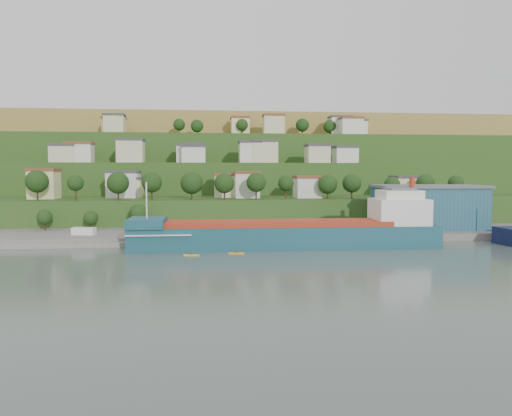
{
  "coord_description": "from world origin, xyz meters",
  "views": [
    {
      "loc": [
        -16.12,
        -112.06,
        18.79
      ],
      "look_at": [
        -2.35,
        15.0,
        9.41
      ],
      "focal_mm": 35.0,
      "sensor_mm": 36.0,
      "label": 1
    }
  ],
  "objects": [
    {
      "name": "ground",
      "position": [
        0.0,
        0.0,
        0.0
      ],
      "size": [
        500.0,
        500.0,
        0.0
      ],
      "primitive_type": "plane",
      "color": "#45544D",
      "rests_on": "ground"
    },
    {
      "name": "quay",
      "position": [
        20.0,
        28.0,
        0.0
      ],
      "size": [
        220.0,
        26.0,
        4.0
      ],
      "primitive_type": "cube",
      "color": "slate",
      "rests_on": "ground"
    },
    {
      "name": "kayak_yellow",
      "position": [
        -18.58,
        -0.83,
        0.26
      ],
      "size": [
        3.57,
        1.15,
        0.88
      ],
      "rotation": [
        0.0,
        0.0,
        -0.15
      ],
      "color": "yellow",
      "rests_on": "ground"
    },
    {
      "name": "hillside",
      "position": [
        -0.03,
        168.68,
        0.09
      ],
      "size": [
        360.0,
        210.38,
        96.0
      ],
      "color": "#284719",
      "rests_on": "ground"
    },
    {
      "name": "cargo_ship_near",
      "position": [
        6.73,
        9.07,
        3.11
      ],
      "size": [
        76.05,
        13.41,
        19.5
      ],
      "rotation": [
        0.0,
        0.0,
        -0.02
      ],
      "color": "#14434E",
      "rests_on": "ground"
    },
    {
      "name": "caravan",
      "position": [
        -47.42,
        23.48,
        2.59
      ],
      "size": [
        6.31,
        3.62,
        2.77
      ],
      "primitive_type": "cube",
      "rotation": [
        0.0,
        0.0,
        -0.2
      ],
      "color": "white",
      "rests_on": "pebble_beach"
    },
    {
      "name": "kayak_orange",
      "position": [
        -8.37,
        0.69,
        0.27
      ],
      "size": [
        3.7,
        1.04,
        0.91
      ],
      "rotation": [
        0.0,
        0.0,
        -0.11
      ],
      "color": "orange",
      "rests_on": "ground"
    },
    {
      "name": "warehouse",
      "position": [
        50.72,
        29.7,
        8.43
      ],
      "size": [
        32.46,
        21.48,
        12.8
      ],
      "rotation": [
        0.0,
        0.0,
        -0.08
      ],
      "color": "#205062",
      "rests_on": "quay"
    },
    {
      "name": "dinghy",
      "position": [
        -40.85,
        19.62,
        1.57
      ],
      "size": [
        3.88,
        2.2,
        0.73
      ],
      "primitive_type": "cube",
      "rotation": [
        0.0,
        0.0,
        0.24
      ],
      "color": "silver",
      "rests_on": "pebble_beach"
    },
    {
      "name": "pebble_beach",
      "position": [
        -55.0,
        22.0,
        0.0
      ],
      "size": [
        40.0,
        18.0,
        2.4
      ],
      "primitive_type": "cube",
      "color": "slate",
      "rests_on": "ground"
    }
  ]
}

